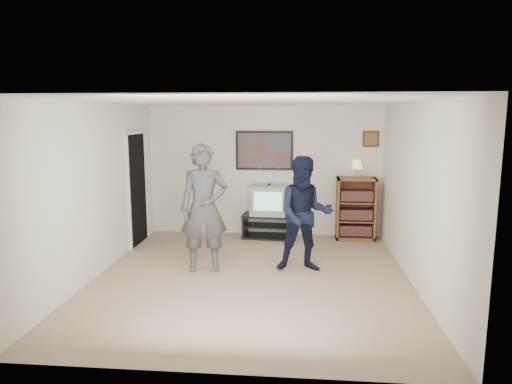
% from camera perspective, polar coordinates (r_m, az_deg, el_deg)
% --- Properties ---
extents(room_shell, '(4.51, 5.00, 2.51)m').
position_cam_1_polar(room_shell, '(6.72, -0.29, 0.43)').
color(room_shell, '#877655').
rests_on(room_shell, ground).
extents(media_stand, '(0.95, 0.58, 0.46)m').
position_cam_1_polar(media_stand, '(8.76, 1.37, -4.24)').
color(media_stand, black).
rests_on(media_stand, room_shell).
extents(crt_television, '(0.68, 0.59, 0.56)m').
position_cam_1_polar(crt_television, '(8.65, 1.61, -0.97)').
color(crt_television, '#969792').
rests_on(crt_television, media_stand).
extents(bookshelf, '(0.71, 0.41, 1.17)m').
position_cam_1_polar(bookshelf, '(8.78, 12.33, -2.04)').
color(bookshelf, brown).
rests_on(bookshelf, room_shell).
extents(table_lamp, '(0.21, 0.21, 0.33)m').
position_cam_1_polar(table_lamp, '(8.67, 12.48, 2.85)').
color(table_lamp, beige).
rests_on(table_lamp, bookshelf).
extents(person_tall, '(0.77, 0.57, 1.91)m').
position_cam_1_polar(person_tall, '(6.81, -6.51, -2.03)').
color(person_tall, '#414044').
rests_on(person_tall, room_shell).
extents(person_short, '(0.88, 0.71, 1.73)m').
position_cam_1_polar(person_short, '(6.82, 6.12, -2.79)').
color(person_short, black).
rests_on(person_short, room_shell).
extents(controller_left, '(0.04, 0.13, 0.04)m').
position_cam_1_polar(controller_left, '(6.96, -6.24, -0.16)').
color(controller_left, white).
rests_on(controller_left, person_tall).
extents(controller_right, '(0.04, 0.12, 0.03)m').
position_cam_1_polar(controller_right, '(7.01, 6.14, -0.89)').
color(controller_right, white).
rests_on(controller_right, person_short).
extents(poster, '(1.10, 0.03, 0.75)m').
position_cam_1_polar(poster, '(8.78, 1.05, 5.21)').
color(poster, black).
rests_on(poster, room_shell).
extents(air_vent, '(0.28, 0.02, 0.14)m').
position_cam_1_polar(air_vent, '(8.82, -2.54, 7.17)').
color(air_vent, white).
rests_on(air_vent, room_shell).
extents(small_picture, '(0.30, 0.03, 0.30)m').
position_cam_1_polar(small_picture, '(8.85, 14.16, 6.45)').
color(small_picture, '#3D2013').
rests_on(small_picture, room_shell).
extents(doorway, '(0.03, 0.85, 2.00)m').
position_cam_1_polar(doorway, '(8.47, -14.68, 0.30)').
color(doorway, black).
rests_on(doorway, room_shell).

